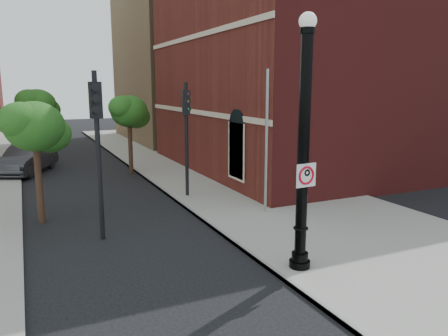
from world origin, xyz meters
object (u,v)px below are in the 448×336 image
lamppost (303,158)px  no_parking_sign (306,175)px  parked_car (27,159)px  traffic_signal_right (186,121)px  traffic_signal_left (97,128)px

lamppost → no_parking_sign: (-0.01, -0.17, -0.41)m
parked_car → lamppost: bearing=-45.9°
parked_car → traffic_signal_right: 11.34m
lamppost → parked_car: 18.93m
lamppost → traffic_signal_left: bearing=132.4°
no_parking_sign → lamppost: bearing=82.8°
traffic_signal_right → traffic_signal_left: bearing=-124.9°
parked_car → traffic_signal_left: size_ratio=0.93×
traffic_signal_left → traffic_signal_right: (4.35, 3.85, -0.22)m
lamppost → no_parking_sign: lamppost is taller
parked_car → traffic_signal_left: 13.34m
lamppost → traffic_signal_right: (-0.04, 8.65, 0.32)m
traffic_signal_right → lamppost: bearing=-76.3°
lamppost → no_parking_sign: 0.44m
traffic_signal_left → traffic_signal_right: 5.81m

